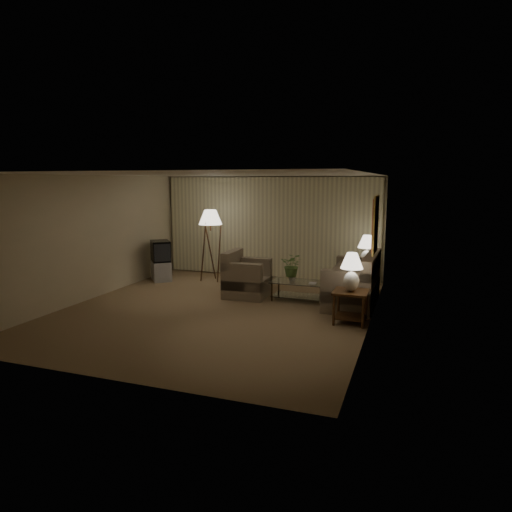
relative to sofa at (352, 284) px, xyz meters
The scene contains 16 objects.
ground 2.87m from the sofa, 151.58° to the right, with size 7.00×7.00×0.00m, color olive.
room_shell 2.81m from the sofa, behind, with size 6.04×7.02×2.72m.
sofa is the anchor object (origin of this frame).
armchair 2.32m from the sofa, behind, with size 1.03×0.98×0.81m.
side_table_near 1.36m from the sofa, 83.66° to the right, with size 0.61×0.61×0.60m.
side_table_far 1.26m from the sofa, 83.16° to the left, with size 0.49×0.41×0.60m.
table_lamp_near 1.48m from the sofa, 83.66° to the right, with size 0.41×0.41×0.70m.
table_lamp_far 1.40m from the sofa, 83.16° to the left, with size 0.42×0.42×0.73m.
coffee_table 1.15m from the sofa, behind, with size 1.20×0.66×0.41m.
tv_cabinet 5.10m from the sofa, behind, with size 0.80×0.84×0.50m, color #99989B.
crt_tv 5.11m from the sofa, behind, with size 0.75×0.77×0.54m, color black.
floor_lamp 3.96m from the sofa, 164.15° to the left, with size 0.60×0.60×1.85m.
ottoman 2.61m from the sofa, 159.36° to the left, with size 0.56×0.56×0.38m, color brown.
vase 1.29m from the sofa, behind, with size 0.15×0.15×0.16m, color white.
flowers 1.35m from the sofa, behind, with size 0.46×0.40×0.52m, color #567E38.
book 0.91m from the sofa, 167.25° to the right, with size 0.16×0.21×0.02m, color olive.
Camera 1 is at (3.70, -8.18, 2.58)m, focal length 32.00 mm.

